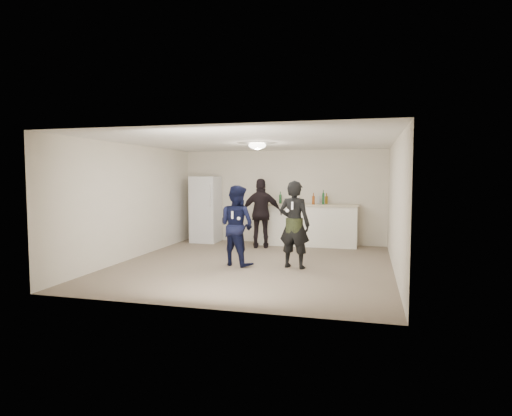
% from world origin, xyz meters
% --- Properties ---
extents(floor, '(6.00, 6.00, 0.00)m').
position_xyz_m(floor, '(0.00, 0.00, 0.00)').
color(floor, '#6B5B4C').
rests_on(floor, ground).
extents(ceiling, '(6.00, 6.00, 0.00)m').
position_xyz_m(ceiling, '(0.00, 0.00, 2.50)').
color(ceiling, silver).
rests_on(ceiling, wall_back).
extents(wall_back, '(6.00, 0.00, 6.00)m').
position_xyz_m(wall_back, '(0.00, 3.00, 1.25)').
color(wall_back, beige).
rests_on(wall_back, floor).
extents(wall_front, '(6.00, 0.00, 6.00)m').
position_xyz_m(wall_front, '(0.00, -3.00, 1.25)').
color(wall_front, beige).
rests_on(wall_front, floor).
extents(wall_left, '(0.00, 6.00, 6.00)m').
position_xyz_m(wall_left, '(-2.75, 0.00, 1.25)').
color(wall_left, beige).
rests_on(wall_left, floor).
extents(wall_right, '(0.00, 6.00, 6.00)m').
position_xyz_m(wall_right, '(2.75, 0.00, 1.25)').
color(wall_right, beige).
rests_on(wall_right, floor).
extents(counter, '(2.60, 0.56, 1.05)m').
position_xyz_m(counter, '(0.70, 2.67, 0.53)').
color(counter, white).
rests_on(counter, floor).
extents(counter_top, '(2.68, 0.64, 0.04)m').
position_xyz_m(counter_top, '(0.70, 2.67, 1.07)').
color(counter_top, beige).
rests_on(counter_top, counter).
extents(fridge, '(0.70, 0.70, 1.80)m').
position_xyz_m(fridge, '(-2.06, 2.60, 0.90)').
color(fridge, silver).
rests_on(fridge, floor).
extents(fridge_handle, '(0.02, 0.02, 0.60)m').
position_xyz_m(fridge_handle, '(-1.78, 2.23, 1.30)').
color(fridge_handle, silver).
rests_on(fridge_handle, fridge).
extents(ceiling_dome, '(0.36, 0.36, 0.16)m').
position_xyz_m(ceiling_dome, '(0.00, 0.30, 2.45)').
color(ceiling_dome, white).
rests_on(ceiling_dome, ceiling).
extents(shaker, '(0.08, 0.08, 0.17)m').
position_xyz_m(shaker, '(0.49, 2.74, 1.18)').
color(shaker, silver).
rests_on(shaker, counter_top).
extents(man, '(0.96, 0.87, 1.63)m').
position_xyz_m(man, '(-0.32, -0.12, 0.81)').
color(man, '#0E143D').
rests_on(man, floor).
extents(woman, '(0.70, 0.54, 1.73)m').
position_xyz_m(woman, '(0.86, -0.10, 0.86)').
color(woman, black).
rests_on(woman, floor).
extents(camo_shorts, '(0.34, 0.34, 0.28)m').
position_xyz_m(camo_shorts, '(0.86, -0.10, 0.85)').
color(camo_shorts, '#303D1B').
rests_on(camo_shorts, woman).
extents(spectator, '(1.10, 0.65, 1.75)m').
position_xyz_m(spectator, '(-0.34, 2.03, 0.88)').
color(spectator, black).
rests_on(spectator, floor).
extents(remote_man, '(0.04, 0.04, 0.15)m').
position_xyz_m(remote_man, '(-0.32, -0.40, 1.05)').
color(remote_man, silver).
rests_on(remote_man, man).
extents(nunchuk_man, '(0.07, 0.07, 0.07)m').
position_xyz_m(nunchuk_man, '(-0.20, -0.37, 0.98)').
color(nunchuk_man, white).
rests_on(nunchuk_man, man).
extents(remote_woman, '(0.04, 0.04, 0.15)m').
position_xyz_m(remote_woman, '(0.86, -0.35, 1.25)').
color(remote_woman, white).
rests_on(remote_woman, woman).
extents(nunchuk_woman, '(0.07, 0.07, 0.07)m').
position_xyz_m(nunchuk_woman, '(0.76, -0.32, 1.15)').
color(nunchuk_woman, white).
rests_on(nunchuk_woman, woman).
extents(bottle_cluster, '(1.26, 0.41, 0.29)m').
position_xyz_m(bottle_cluster, '(0.84, 2.69, 1.20)').
color(bottle_cluster, '#906915').
rests_on(bottle_cluster, counter_top).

